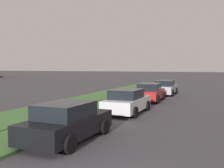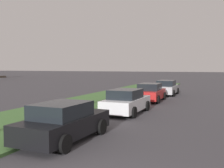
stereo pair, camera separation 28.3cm
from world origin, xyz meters
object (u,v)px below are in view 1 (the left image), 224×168
object	(u,v)px
parked_car_black	(67,122)
parked_car_silver	(165,88)
parked_car_white	(127,102)
parked_car_red	(150,92)

from	to	relation	value
parked_car_black	parked_car_silver	xyz separation A→B (m)	(18.15, -0.43, 0.00)
parked_car_silver	parked_car_black	bearing A→B (deg)	177.99
parked_car_white	parked_car_silver	distance (m)	11.61
parked_car_white	parked_car_silver	size ratio (longest dim) A/B	1.00
parked_car_white	parked_car_red	size ratio (longest dim) A/B	0.99
parked_car_red	parked_car_silver	bearing A→B (deg)	-4.78
parked_car_black	parked_car_silver	bearing A→B (deg)	0.20
parked_car_black	parked_car_white	world-z (taller)	same
parked_car_white	parked_car_red	distance (m)	6.20
parked_car_white	parked_car_silver	xyz separation A→B (m)	(11.61, -0.20, 0.00)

